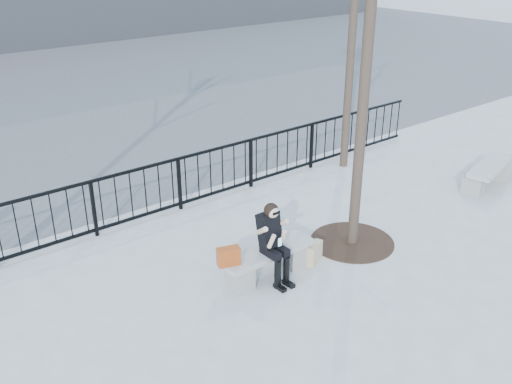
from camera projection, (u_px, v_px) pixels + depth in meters
ground at (267, 276)px, 9.28m from camera, size 120.00×120.00×0.00m
railing at (171, 186)px, 11.19m from camera, size 14.00×0.06×1.10m
tree_grate at (352, 242)px, 10.27m from camera, size 1.50×1.50×0.02m
bench_main at (267, 260)px, 9.15m from camera, size 1.65×0.46×0.49m
bench_second at (489, 173)px, 12.44m from camera, size 1.74×0.49×0.52m
seated_woman at (274, 244)px, 8.88m from camera, size 0.50×0.64×1.34m
handbag at (228, 256)px, 8.60m from camera, size 0.38×0.26×0.29m
shopping_bag at (314, 253)px, 9.59m from camera, size 0.40×0.27×0.36m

